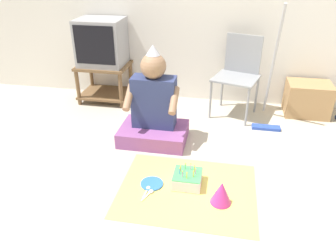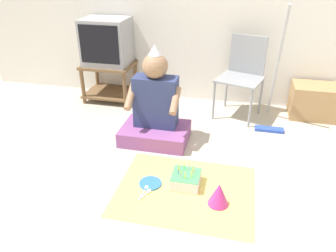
% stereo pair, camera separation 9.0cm
% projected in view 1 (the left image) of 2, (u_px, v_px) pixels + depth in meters
% --- Properties ---
extents(ground_plane, '(16.00, 16.00, 0.00)m').
position_uv_depth(ground_plane, '(226.00, 216.00, 2.23)').
color(ground_plane, '#BCB29E').
extents(tv_stand, '(0.58, 0.46, 0.44)m').
position_uv_depth(tv_stand, '(105.00, 79.00, 3.86)').
color(tv_stand, brown).
rests_on(tv_stand, ground_plane).
extents(tv, '(0.50, 0.43, 0.51)m').
position_uv_depth(tv, '(102.00, 42.00, 3.66)').
color(tv, '#99999E').
rests_on(tv, tv_stand).
extents(folding_chair, '(0.53, 0.52, 0.84)m').
position_uv_depth(folding_chair, '(239.00, 70.00, 3.45)').
color(folding_chair, gray).
rests_on(folding_chair, ground_plane).
extents(cardboard_box_stack, '(0.46, 0.35, 0.36)m').
position_uv_depth(cardboard_box_stack, '(307.00, 99.00, 3.55)').
color(cardboard_box_stack, '#A87F51').
rests_on(cardboard_box_stack, ground_plane).
extents(dust_mop, '(0.28, 0.44, 1.21)m').
position_uv_depth(dust_mop, '(270.00, 92.00, 3.25)').
color(dust_mop, '#2D4CB2').
rests_on(dust_mop, ground_plane).
extents(person_seated, '(0.62, 0.45, 0.90)m').
position_uv_depth(person_seated, '(154.00, 111.00, 3.01)').
color(person_seated, '#8C4C8C').
rests_on(person_seated, ground_plane).
extents(party_cloth, '(1.02, 0.81, 0.01)m').
position_uv_depth(party_cloth, '(187.00, 190.00, 2.47)').
color(party_cloth, '#EAD666').
rests_on(party_cloth, ground_plane).
extents(birthday_cake, '(0.22, 0.22, 0.15)m').
position_uv_depth(birthday_cake, '(187.00, 179.00, 2.51)').
color(birthday_cake, silver).
rests_on(birthday_cake, party_cloth).
extents(party_hat_blue, '(0.15, 0.15, 0.17)m').
position_uv_depth(party_hat_blue, '(221.00, 193.00, 2.30)').
color(party_hat_blue, '#CC338C').
rests_on(party_hat_blue, party_cloth).
extents(paper_plate, '(0.17, 0.17, 0.01)m').
position_uv_depth(paper_plate, '(152.00, 184.00, 2.52)').
color(paper_plate, blue).
rests_on(paper_plate, party_cloth).
extents(plastic_spoon_near, '(0.04, 0.15, 0.01)m').
position_uv_depth(plastic_spoon_near, '(148.00, 189.00, 2.46)').
color(plastic_spoon_near, white).
rests_on(plastic_spoon_near, party_cloth).
extents(plastic_spoon_far, '(0.07, 0.14, 0.01)m').
position_uv_depth(plastic_spoon_far, '(150.00, 192.00, 2.43)').
color(plastic_spoon_far, white).
rests_on(plastic_spoon_far, party_cloth).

